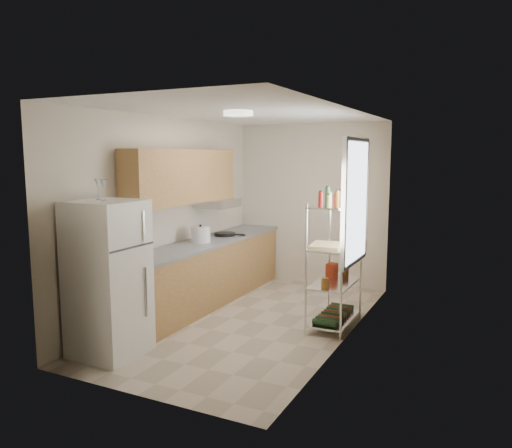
{
  "coord_description": "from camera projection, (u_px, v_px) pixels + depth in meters",
  "views": [
    {
      "loc": [
        2.75,
        -5.45,
        2.1
      ],
      "look_at": [
        -0.04,
        0.25,
        1.22
      ],
      "focal_mm": 35.0,
      "sensor_mm": 36.0,
      "label": 1
    }
  ],
  "objects": [
    {
      "name": "room",
      "position": [
        250.0,
        220.0,
        6.16
      ],
      "size": [
        2.52,
        4.42,
        2.62
      ],
      "color": "beige",
      "rests_on": "ground"
    },
    {
      "name": "counter_run",
      "position": [
        206.0,
        272.0,
        7.07
      ],
      "size": [
        0.63,
        3.51,
        0.9
      ],
      "color": "tan",
      "rests_on": "ground"
    },
    {
      "name": "upper_cabinets",
      "position": [
        183.0,
        177.0,
        6.64
      ],
      "size": [
        0.33,
        2.2,
        0.72
      ],
      "primitive_type": "cube",
      "color": "tan",
      "rests_on": "room"
    },
    {
      "name": "range_hood",
      "position": [
        217.0,
        203.0,
        7.38
      ],
      "size": [
        0.5,
        0.6,
        0.12
      ],
      "primitive_type": "cube",
      "color": "#B7BABC",
      "rests_on": "room"
    },
    {
      "name": "window",
      "position": [
        356.0,
        202.0,
        5.9
      ],
      "size": [
        0.06,
        1.0,
        1.46
      ],
      "primitive_type": "cube",
      "color": "white",
      "rests_on": "room"
    },
    {
      "name": "bakers_rack",
      "position": [
        336.0,
        238.0,
        6.01
      ],
      "size": [
        0.45,
        0.9,
        1.73
      ],
      "color": "silver",
      "rests_on": "ground"
    },
    {
      "name": "ceiling_dome",
      "position": [
        238.0,
        113.0,
        5.72
      ],
      "size": [
        0.34,
        0.34,
        0.05
      ],
      "primitive_type": "cylinder",
      "color": "white",
      "rests_on": "room"
    },
    {
      "name": "refrigerator",
      "position": [
        108.0,
        279.0,
        5.2
      ],
      "size": [
        0.67,
        0.67,
        1.64
      ],
      "primitive_type": "cube",
      "color": "white",
      "rests_on": "ground"
    },
    {
      "name": "wine_glass_a",
      "position": [
        98.0,
        189.0,
        5.17
      ],
      "size": [
        0.08,
        0.08,
        0.22
      ],
      "primitive_type": null,
      "color": "silver",
      "rests_on": "refrigerator"
    },
    {
      "name": "wine_glass_b",
      "position": [
        104.0,
        190.0,
        5.06
      ],
      "size": [
        0.08,
        0.08,
        0.21
      ],
      "primitive_type": null,
      "color": "silver",
      "rests_on": "refrigerator"
    },
    {
      "name": "rice_cooker",
      "position": [
        201.0,
        234.0,
        6.89
      ],
      "size": [
        0.27,
        0.27,
        0.22
      ],
      "primitive_type": "cylinder",
      "color": "silver",
      "rests_on": "counter_run"
    },
    {
      "name": "frying_pan_large",
      "position": [
        223.0,
        234.0,
        7.44
      ],
      "size": [
        0.35,
        0.35,
        0.05
      ],
      "primitive_type": "cylinder",
      "rotation": [
        0.0,
        0.0,
        0.38
      ],
      "color": "black",
      "rests_on": "counter_run"
    },
    {
      "name": "frying_pan_small",
      "position": [
        227.0,
        234.0,
        7.46
      ],
      "size": [
        0.25,
        0.25,
        0.05
      ],
      "primitive_type": "cylinder",
      "rotation": [
        0.0,
        0.0,
        0.07
      ],
      "color": "black",
      "rests_on": "counter_run"
    },
    {
      "name": "cutting_board",
      "position": [
        326.0,
        245.0,
        5.97
      ],
      "size": [
        0.42,
        0.51,
        0.03
      ],
      "primitive_type": "cube",
      "rotation": [
        0.0,
        0.0,
        0.14
      ],
      "color": "tan",
      "rests_on": "bakers_rack"
    },
    {
      "name": "espresso_machine",
      "position": [
        349.0,
        231.0,
        6.26
      ],
      "size": [
        0.19,
        0.25,
        0.27
      ],
      "primitive_type": "cube",
      "rotation": [
        0.0,
        0.0,
        -0.18
      ],
      "color": "black",
      "rests_on": "bakers_rack"
    },
    {
      "name": "storage_bag",
      "position": [
        332.0,
        270.0,
        6.34
      ],
      "size": [
        0.13,
        0.16,
        0.17
      ],
      "primitive_type": "cube",
      "rotation": [
        0.0,
        0.0,
        -0.14
      ],
      "color": "#9B2B13",
      "rests_on": "bakers_rack"
    }
  ]
}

